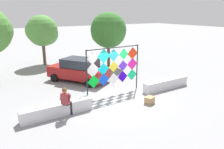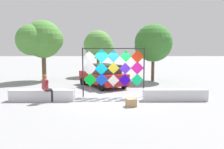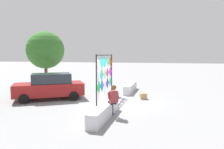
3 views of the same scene
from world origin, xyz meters
name	(u,v)px [view 2 (image 2 of 3)]	position (x,y,z in m)	size (l,w,h in m)	color
ground	(109,100)	(0.00, 0.00, 0.00)	(120.00, 120.00, 0.00)	gray
plaza_ledge_left	(42,95)	(-3.50, -0.25, 0.30)	(3.37, 0.47, 0.60)	silver
plaza_ledge_right	(175,95)	(3.50, -0.25, 0.30)	(3.37, 0.47, 0.60)	silver
kite_display_rack	(113,67)	(0.24, 0.80, 1.69)	(3.53, 0.12, 2.78)	#232328
seated_vendor	(47,86)	(-3.16, -0.55, 0.84)	(0.70, 0.67, 1.45)	black
parked_car	(103,75)	(-0.43, 4.16, 0.81)	(3.68, 4.44, 1.60)	maroon
cardboard_box_large	(131,103)	(1.07, -1.46, 0.19)	(0.45, 0.39, 0.37)	tan
tree_palm_like	(99,46)	(-0.99, 10.52, 2.93)	(2.96, 2.86, 4.41)	brown
tree_broadleaf	(42,40)	(-5.51, 7.17, 3.40)	(3.63, 3.47, 5.01)	brown
tree_far_right	(152,44)	(3.60, 7.02, 3.08)	(3.07, 3.07, 4.68)	brown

